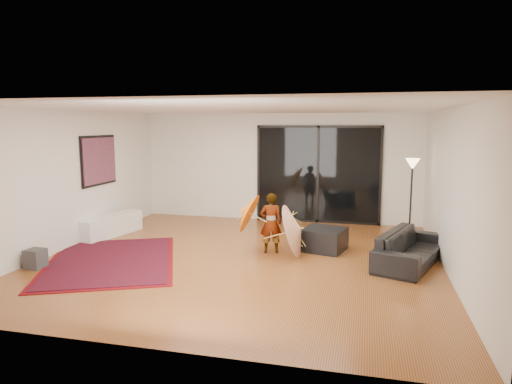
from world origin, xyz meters
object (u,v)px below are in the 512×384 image
(media_console, at_px, (111,225))
(child, at_px, (271,223))
(sofa, at_px, (410,248))
(ottoman, at_px, (324,239))

(media_console, height_order, child, child)
(media_console, relative_size, sofa, 0.82)
(sofa, bearing_deg, ottoman, 90.41)
(ottoman, distance_m, child, 1.12)
(ottoman, bearing_deg, child, -157.33)
(child, bearing_deg, media_console, -21.83)
(sofa, distance_m, ottoman, 1.63)
(ottoman, bearing_deg, sofa, -19.62)
(media_console, relative_size, child, 1.41)
(sofa, bearing_deg, child, 106.85)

